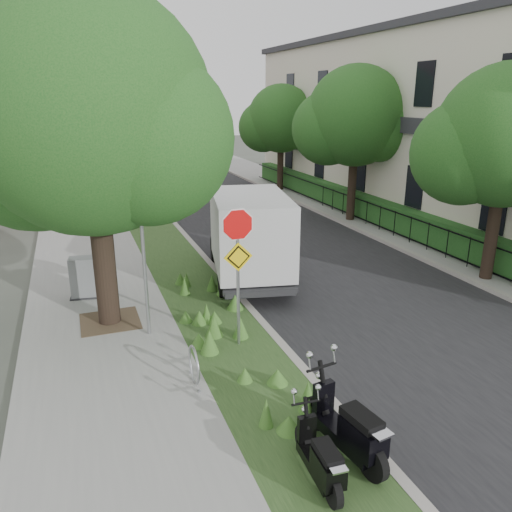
% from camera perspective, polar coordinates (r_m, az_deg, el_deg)
% --- Properties ---
extents(ground, '(120.00, 120.00, 0.00)m').
position_cam_1_polar(ground, '(11.38, 5.83, -10.63)').
color(ground, '#4C5147').
rests_on(ground, ground).
extents(sidewalk_near, '(3.50, 60.00, 0.12)m').
position_cam_1_polar(sidewalk_near, '(19.66, -18.80, 1.13)').
color(sidewalk_near, gray).
rests_on(sidewalk_near, ground).
extents(verge, '(2.00, 60.00, 0.12)m').
position_cam_1_polar(verge, '(19.89, -10.89, 1.96)').
color(verge, '#26421C').
rests_on(verge, ground).
extents(kerb_near, '(0.20, 60.00, 0.13)m').
position_cam_1_polar(kerb_near, '(20.07, -8.09, 2.26)').
color(kerb_near, '#9E9991').
rests_on(kerb_near, ground).
extents(road, '(7.00, 60.00, 0.01)m').
position_cam_1_polar(road, '(21.07, 1.25, 3.02)').
color(road, black).
rests_on(road, ground).
extents(kerb_far, '(0.20, 60.00, 0.13)m').
position_cam_1_polar(kerb_far, '(22.54, 9.57, 3.93)').
color(kerb_far, '#9E9991').
rests_on(kerb_far, ground).
extents(footpath_far, '(3.20, 60.00, 0.12)m').
position_cam_1_polar(footpath_far, '(23.42, 13.20, 4.21)').
color(footpath_far, gray).
rests_on(footpath_far, ground).
extents(street_tree_main, '(6.21, 5.54, 7.66)m').
position_cam_1_polar(street_tree_main, '(11.81, -18.78, 14.02)').
color(street_tree_main, black).
rests_on(street_tree_main, ground).
extents(bare_post, '(0.08, 0.08, 4.00)m').
position_cam_1_polar(bare_post, '(11.29, -12.75, 0.48)').
color(bare_post, '#A5A8AD').
rests_on(bare_post, ground).
extents(bike_hoop, '(0.06, 0.78, 0.77)m').
position_cam_1_polar(bike_hoop, '(9.84, -7.09, -12.26)').
color(bike_hoop, '#A5A8AD').
rests_on(bike_hoop, ground).
extents(sign_assembly, '(0.94, 0.08, 3.22)m').
position_cam_1_polar(sign_assembly, '(10.47, -2.08, 0.73)').
color(sign_assembly, '#A5A8AD').
rests_on(sign_assembly, ground).
extents(fence_far, '(0.04, 24.00, 1.00)m').
position_cam_1_polar(fence_far, '(22.76, 11.19, 5.53)').
color(fence_far, black).
rests_on(fence_far, ground).
extents(hedge_far, '(1.00, 24.00, 1.10)m').
position_cam_1_polar(hedge_far, '(23.13, 12.68, 5.63)').
color(hedge_far, '#184318').
rests_on(hedge_far, footpath_far).
extents(terrace_houses, '(7.40, 26.40, 8.20)m').
position_cam_1_polar(terrace_houses, '(24.82, 20.45, 13.92)').
color(terrace_houses, beige).
rests_on(terrace_houses, ground).
extents(far_tree_a, '(4.60, 4.10, 6.22)m').
position_cam_1_polar(far_tree_a, '(15.92, 26.36, 11.47)').
color(far_tree_a, black).
rests_on(far_tree_a, ground).
extents(far_tree_b, '(4.83, 4.31, 6.56)m').
position_cam_1_polar(far_tree_b, '(22.19, 11.11, 14.88)').
color(far_tree_b, black).
rests_on(far_tree_b, ground).
extents(far_tree_c, '(4.37, 3.89, 5.93)m').
position_cam_1_polar(far_tree_c, '(29.34, 2.73, 15.03)').
color(far_tree_c, black).
rests_on(far_tree_c, ground).
extents(scooter_near, '(0.37, 1.54, 0.73)m').
position_cam_1_polar(scooter_near, '(7.64, 7.59, -22.57)').
color(scooter_near, black).
rests_on(scooter_near, ground).
extents(scooter_far, '(0.59, 1.91, 0.91)m').
position_cam_1_polar(scooter_far, '(8.08, 10.95, -19.41)').
color(scooter_far, black).
rests_on(scooter_far, ground).
extents(box_truck, '(2.97, 5.39, 2.31)m').
position_cam_1_polar(box_truck, '(14.98, -0.90, 2.77)').
color(box_truck, '#262628').
rests_on(box_truck, ground).
extents(utility_cabinet, '(0.91, 0.67, 1.12)m').
position_cam_1_polar(utility_cabinet, '(14.42, -18.97, -2.38)').
color(utility_cabinet, '#262628').
rests_on(utility_cabinet, ground).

